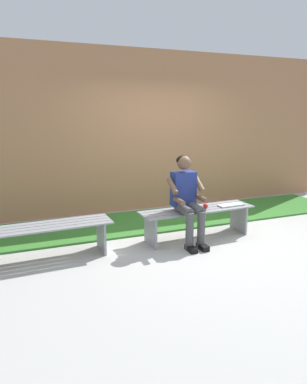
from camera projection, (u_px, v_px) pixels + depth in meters
The scene contains 8 objects.
ground_plane at pixel (154, 280), 3.95m from camera, with size 10.00×7.00×0.04m, color #B2B2AD.
grass_strip at pixel (110, 225), 5.78m from camera, with size 9.00×1.31×0.03m, color #387A2D.
brick_wall at pixel (126, 132), 6.50m from camera, with size 9.50×0.24×3.00m, color #B27A51.
bench_near at pixel (197, 216), 5.16m from camera, with size 1.79×0.52×0.46m.
bench_far at pixel (45, 234), 4.38m from camera, with size 1.71×0.52×0.46m.
person_seated at pixel (187, 196), 4.91m from camera, with size 0.50×0.69×1.26m.
apple at pixel (205, 206), 5.14m from camera, with size 0.08×0.08×0.08m, color red.
book_open at pixel (231, 205), 5.30m from camera, with size 0.42×0.18×0.02m.
Camera 1 is at (2.41, 4.38, 1.84)m, focal length 32.26 mm.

